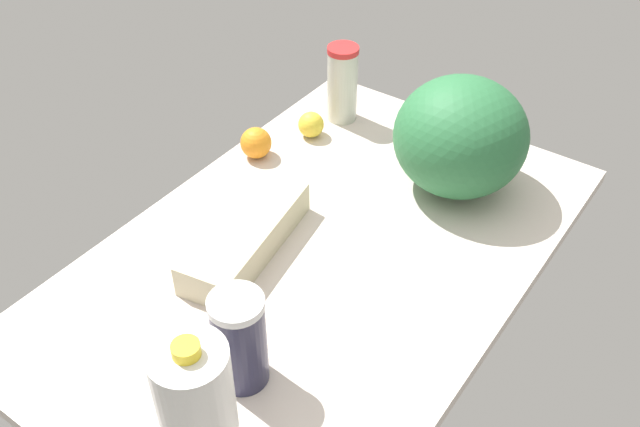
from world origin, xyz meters
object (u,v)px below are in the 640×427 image
orange_by_jug (256,143)px  lemon_far_back (311,125)px  egg_carton (246,236)px  milk_jug (198,414)px  watermelon (460,137)px  tumbler_cup (342,83)px  shaker_bottle (240,340)px

orange_by_jug → lemon_far_back: bearing=-20.7°
egg_carton → orange_by_jug: (26.21, 18.96, 0.22)cm
lemon_far_back → milk_jug: bearing=-154.0°
watermelon → egg_carton: bearing=150.9°
egg_carton → tumbler_cup: (51.61, 12.00, 6.37)cm
tumbler_cup → milk_jug: bearing=-157.6°
shaker_bottle → tumbler_cup: bearing=22.6°
tumbler_cup → orange_by_jug: 27.05cm
tumbler_cup → shaker_bottle: 82.18cm
egg_carton → shaker_bottle: bearing=-151.2°
milk_jug → orange_by_jug: size_ratio=3.83×
egg_carton → orange_by_jug: bearing=25.8°
orange_by_jug → milk_jug: bearing=-145.9°
tumbler_cup → lemon_far_back: bearing=172.0°
orange_by_jug → watermelon: bearing=-68.5°
tumbler_cup → shaker_bottle: tumbler_cup is taller
tumbler_cup → watermelon: (-8.50, -35.95, 3.03)cm
shaker_bottle → orange_by_jug: shaker_bottle is taller
milk_jug → lemon_far_back: size_ratio=4.45×
shaker_bottle → orange_by_jug: (50.48, 38.50, -5.55)cm
watermelon → lemon_far_back: 38.81cm
egg_carton → shaker_bottle: shaker_bottle is taller
egg_carton → tumbler_cup: size_ratio=1.72×
milk_jug → egg_carton: bearing=32.8°
shaker_bottle → lemon_far_back: size_ratio=2.91×
tumbler_cup → watermelon: 37.06cm
watermelon → orange_by_jug: watermelon is taller
tumbler_cup → milk_jug: (-91.66, -37.83, 3.41)cm
tumbler_cup → lemon_far_back: 13.00cm
watermelon → shaker_bottle: (-67.38, 4.41, -3.64)cm
orange_by_jug → shaker_bottle: bearing=-142.7°
milk_jug → shaker_bottle: bearing=21.7°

